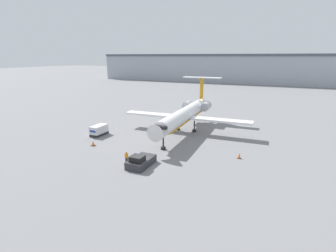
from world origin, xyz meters
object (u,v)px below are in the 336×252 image
at_px(pushback_tug, 141,161).
at_px(luggage_cart, 99,130).
at_px(airplane_main, 186,114).
at_px(worker_near_tug, 127,157).
at_px(traffic_cone_left, 93,143).
at_px(traffic_cone_right, 239,156).

bearing_deg(pushback_tug, luggage_cart, 147.52).
bearing_deg(luggage_cart, airplane_main, 32.99).
xyz_separation_m(worker_near_tug, traffic_cone_left, (-9.04, 3.98, -0.55)).
height_order(luggage_cart, worker_near_tug, luggage_cart).
bearing_deg(traffic_cone_left, luggage_cart, 119.41).
xyz_separation_m(traffic_cone_left, traffic_cone_right, (22.54, 4.23, 0.02)).
xyz_separation_m(luggage_cart, traffic_cone_left, (2.89, -5.14, -0.55)).
bearing_deg(airplane_main, luggage_cart, -147.01).
distance_m(pushback_tug, luggage_cart, 16.66).
xyz_separation_m(luggage_cart, worker_near_tug, (11.94, -9.11, 0.00)).
relative_size(airplane_main, traffic_cone_left, 33.96).
relative_size(airplane_main, luggage_cart, 7.63).
bearing_deg(airplane_main, worker_near_tug, -95.19).
bearing_deg(luggage_cart, pushback_tug, -32.48).
xyz_separation_m(worker_near_tug, traffic_cone_right, (13.49, 8.21, -0.53)).
distance_m(pushback_tug, traffic_cone_left, 11.79).
xyz_separation_m(pushback_tug, worker_near_tug, (-2.11, -0.17, 0.30)).
bearing_deg(pushback_tug, traffic_cone_right, 35.25).
relative_size(pushback_tug, worker_near_tug, 2.53).
bearing_deg(traffic_cone_left, airplane_main, 52.57).
bearing_deg(traffic_cone_right, worker_near_tug, -148.68).
height_order(pushback_tug, traffic_cone_left, pushback_tug).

